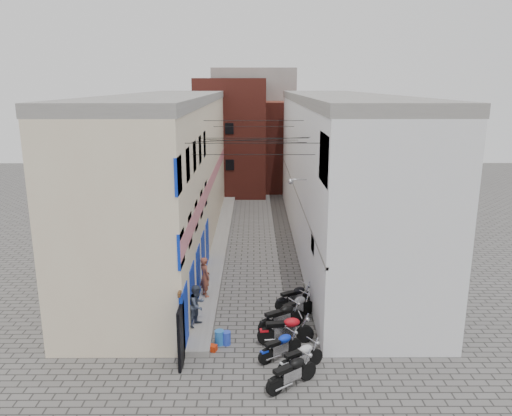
{
  "coord_description": "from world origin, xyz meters",
  "views": [
    {
      "loc": [
        0.02,
        -16.11,
        9.62
      ],
      "look_at": [
        0.12,
        10.24,
        3.0
      ],
      "focal_mm": 35.0,
      "sensor_mm": 36.0,
      "label": 1
    }
  ],
  "objects_px": {
    "red_crate": "(212,348)",
    "water_jug_far": "(226,338)",
    "motorcycle_b": "(301,356)",
    "person_b": "(197,305)",
    "motorcycle_g": "(295,296)",
    "motorcycle_e": "(282,316)",
    "person_a": "(205,277)",
    "motorcycle_d": "(286,328)",
    "water_jug_near": "(219,337)",
    "motorcycle_c": "(280,345)",
    "motorcycle_a": "(292,371)",
    "motorcycle_f": "(296,307)"
  },
  "relations": [
    {
      "from": "motorcycle_a",
      "to": "water_jug_far",
      "type": "distance_m",
      "value": 3.58
    },
    {
      "from": "motorcycle_d",
      "to": "water_jug_far",
      "type": "relative_size",
      "value": 4.2
    },
    {
      "from": "motorcycle_a",
      "to": "motorcycle_d",
      "type": "xyz_separation_m",
      "value": [
        -0.02,
        2.82,
        0.04
      ]
    },
    {
      "from": "motorcycle_b",
      "to": "motorcycle_f",
      "type": "height_order",
      "value": "motorcycle_f"
    },
    {
      "from": "motorcycle_f",
      "to": "water_jug_far",
      "type": "relative_size",
      "value": 3.9
    },
    {
      "from": "motorcycle_a",
      "to": "person_a",
      "type": "bearing_deg",
      "value": 171.16
    },
    {
      "from": "motorcycle_a",
      "to": "red_crate",
      "type": "relative_size",
      "value": 5.76
    },
    {
      "from": "motorcycle_d",
      "to": "red_crate",
      "type": "distance_m",
      "value": 2.86
    },
    {
      "from": "motorcycle_c",
      "to": "person_a",
      "type": "xyz_separation_m",
      "value": [
        -3.15,
        4.91,
        0.63
      ]
    },
    {
      "from": "motorcycle_a",
      "to": "person_b",
      "type": "bearing_deg",
      "value": -174.13
    },
    {
      "from": "motorcycle_g",
      "to": "person_b",
      "type": "distance_m",
      "value": 4.55
    },
    {
      "from": "motorcycle_b",
      "to": "person_a",
      "type": "distance_m",
      "value": 6.87
    },
    {
      "from": "person_a",
      "to": "water_jug_far",
      "type": "relative_size",
      "value": 3.54
    },
    {
      "from": "motorcycle_b",
      "to": "motorcycle_e",
      "type": "relative_size",
      "value": 0.87
    },
    {
      "from": "person_a",
      "to": "person_b",
      "type": "height_order",
      "value": "person_a"
    },
    {
      "from": "motorcycle_g",
      "to": "red_crate",
      "type": "xyz_separation_m",
      "value": [
        -3.36,
        -3.6,
        -0.47
      ]
    },
    {
      "from": "motorcycle_c",
      "to": "motorcycle_e",
      "type": "bearing_deg",
      "value": 141.29
    },
    {
      "from": "motorcycle_c",
      "to": "water_jug_far",
      "type": "height_order",
      "value": "motorcycle_c"
    },
    {
      "from": "motorcycle_c",
      "to": "motorcycle_d",
      "type": "relative_size",
      "value": 0.85
    },
    {
      "from": "motorcycle_a",
      "to": "person_a",
      "type": "relative_size",
      "value": 1.11
    },
    {
      "from": "motorcycle_d",
      "to": "red_crate",
      "type": "height_order",
      "value": "motorcycle_d"
    },
    {
      "from": "motorcycle_b",
      "to": "motorcycle_c",
      "type": "xyz_separation_m",
      "value": [
        -0.67,
        0.77,
        -0.01
      ]
    },
    {
      "from": "motorcycle_e",
      "to": "water_jug_near",
      "type": "height_order",
      "value": "motorcycle_e"
    },
    {
      "from": "motorcycle_b",
      "to": "motorcycle_f",
      "type": "xyz_separation_m",
      "value": [
        0.15,
        3.8,
        0.04
      ]
    },
    {
      "from": "motorcycle_b",
      "to": "water_jug_far",
      "type": "height_order",
      "value": "motorcycle_b"
    },
    {
      "from": "motorcycle_f",
      "to": "water_jug_far",
      "type": "height_order",
      "value": "motorcycle_f"
    },
    {
      "from": "motorcycle_f",
      "to": "motorcycle_g",
      "type": "distance_m",
      "value": 1.11
    },
    {
      "from": "motorcycle_c",
      "to": "motorcycle_d",
      "type": "xyz_separation_m",
      "value": [
        0.26,
        1.08,
        0.09
      ]
    },
    {
      "from": "person_b",
      "to": "motorcycle_g",
      "type": "bearing_deg",
      "value": -33.8
    },
    {
      "from": "motorcycle_e",
      "to": "person_a",
      "type": "relative_size",
      "value": 1.18
    },
    {
      "from": "person_b",
      "to": "red_crate",
      "type": "distance_m",
      "value": 1.97
    },
    {
      "from": "motorcycle_c",
      "to": "person_b",
      "type": "height_order",
      "value": "person_b"
    },
    {
      "from": "motorcycle_b",
      "to": "motorcycle_g",
      "type": "height_order",
      "value": "motorcycle_g"
    },
    {
      "from": "water_jug_far",
      "to": "red_crate",
      "type": "distance_m",
      "value": 0.71
    },
    {
      "from": "motorcycle_a",
      "to": "motorcycle_b",
      "type": "xyz_separation_m",
      "value": [
        0.38,
        0.98,
        -0.04
      ]
    },
    {
      "from": "motorcycle_c",
      "to": "motorcycle_g",
      "type": "relative_size",
      "value": 0.93
    },
    {
      "from": "motorcycle_d",
      "to": "water_jug_near",
      "type": "height_order",
      "value": "motorcycle_d"
    },
    {
      "from": "motorcycle_b",
      "to": "person_b",
      "type": "height_order",
      "value": "person_b"
    },
    {
      "from": "motorcycle_a",
      "to": "motorcycle_e",
      "type": "bearing_deg",
      "value": 145.66
    },
    {
      "from": "person_a",
      "to": "motorcycle_f",
      "type": "bearing_deg",
      "value": -144.44
    },
    {
      "from": "motorcycle_f",
      "to": "water_jug_near",
      "type": "distance_m",
      "value": 3.68
    },
    {
      "from": "motorcycle_d",
      "to": "water_jug_far",
      "type": "bearing_deg",
      "value": -95.14
    },
    {
      "from": "motorcycle_f",
      "to": "person_a",
      "type": "bearing_deg",
      "value": -155.92
    },
    {
      "from": "red_crate",
      "to": "water_jug_far",
      "type": "bearing_deg",
      "value": 41.46
    },
    {
      "from": "motorcycle_c",
      "to": "motorcycle_a",
      "type": "bearing_deg",
      "value": -25.01
    },
    {
      "from": "motorcycle_c",
      "to": "water_jug_near",
      "type": "height_order",
      "value": "motorcycle_c"
    },
    {
      "from": "motorcycle_e",
      "to": "motorcycle_g",
      "type": "xyz_separation_m",
      "value": [
        0.69,
        2.04,
        -0.05
      ]
    },
    {
      "from": "motorcycle_f",
      "to": "motorcycle_a",
      "type": "bearing_deg",
      "value": -46.89
    },
    {
      "from": "motorcycle_d",
      "to": "motorcycle_e",
      "type": "xyz_separation_m",
      "value": [
        -0.09,
        1.03,
        -0.0
      ]
    },
    {
      "from": "motorcycle_b",
      "to": "water_jug_near",
      "type": "bearing_deg",
      "value": -154.75
    }
  ]
}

